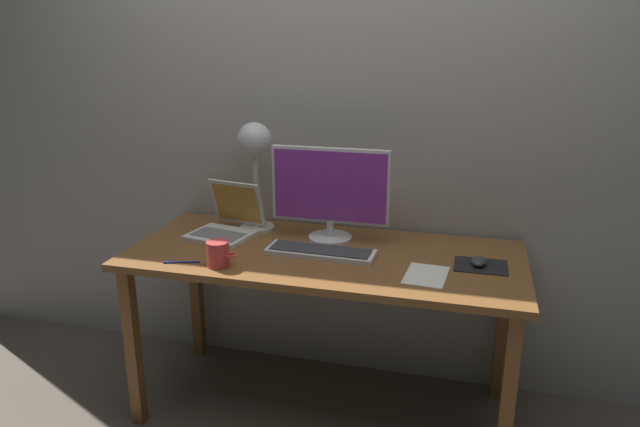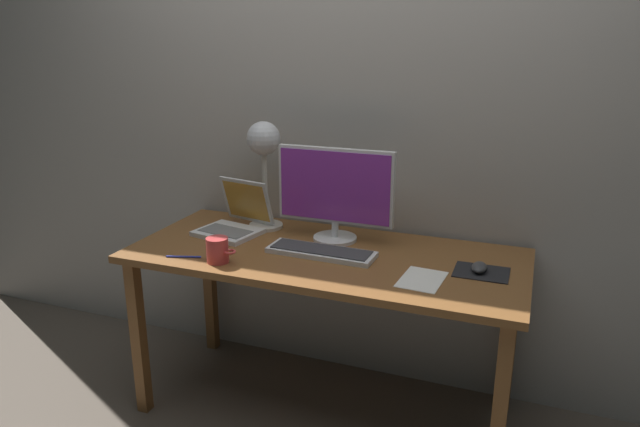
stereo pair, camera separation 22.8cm
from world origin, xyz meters
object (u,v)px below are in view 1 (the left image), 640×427
(laptop, at_px, (228,220))
(desk_lamp, at_px, (255,150))
(keyboard_main, at_px, (321,252))
(coffee_mug, at_px, (218,254))
(mouse, at_px, (479,261))
(pen, at_px, (182,262))
(monitor, at_px, (330,191))

(laptop, relative_size, desk_lamp, 0.67)
(keyboard_main, xyz_separation_m, desk_lamp, (-0.36, 0.24, 0.35))
(desk_lamp, bearing_deg, coffee_mug, -88.21)
(keyboard_main, bearing_deg, coffee_mug, -147.99)
(mouse, distance_m, pen, 1.15)
(keyboard_main, distance_m, pen, 0.55)
(pen, bearing_deg, coffee_mug, 3.80)
(laptop, distance_m, pen, 0.38)
(keyboard_main, bearing_deg, mouse, 3.64)
(desk_lamp, bearing_deg, monitor, -8.20)
(mouse, bearing_deg, desk_lamp, 168.65)
(mouse, height_order, coffee_mug, coffee_mug)
(laptop, bearing_deg, keyboard_main, -17.58)
(monitor, bearing_deg, keyboard_main, -87.90)
(desk_lamp, bearing_deg, laptop, -138.29)
(pen, bearing_deg, desk_lamp, 73.40)
(keyboard_main, xyz_separation_m, pen, (-0.50, -0.23, -0.01))
(mouse, relative_size, coffee_mug, 0.79)
(keyboard_main, relative_size, pen, 3.17)
(monitor, height_order, coffee_mug, monitor)
(monitor, distance_m, coffee_mug, 0.55)
(laptop, xyz_separation_m, mouse, (1.08, -0.11, -0.04))
(keyboard_main, height_order, pen, keyboard_main)
(desk_lamp, relative_size, mouse, 5.07)
(keyboard_main, bearing_deg, laptop, 162.42)
(monitor, xyz_separation_m, mouse, (0.62, -0.15, -0.20))
(mouse, bearing_deg, coffee_mug, -165.10)
(keyboard_main, relative_size, mouse, 4.63)
(coffee_mug, bearing_deg, mouse, 14.90)
(pen, bearing_deg, laptop, 84.20)
(laptop, bearing_deg, pen, -95.80)
(coffee_mug, distance_m, pen, 0.16)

